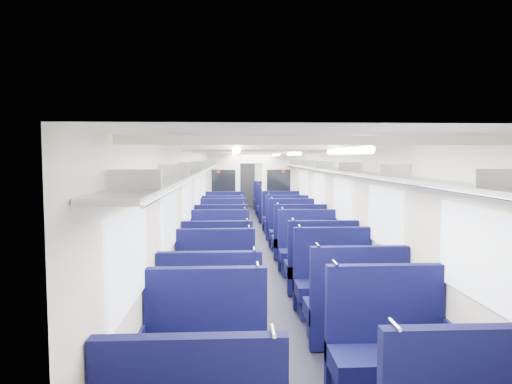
% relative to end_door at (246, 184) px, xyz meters
% --- Properties ---
extents(floor, '(2.80, 18.00, 0.01)m').
position_rel_end_door_xyz_m(floor, '(0.00, -8.94, -1.00)').
color(floor, black).
rests_on(floor, ground).
extents(ceiling, '(2.80, 18.00, 0.01)m').
position_rel_end_door_xyz_m(ceiling, '(0.00, -8.94, 1.35)').
color(ceiling, white).
rests_on(ceiling, wall_left).
extents(wall_left, '(0.02, 18.00, 2.35)m').
position_rel_end_door_xyz_m(wall_left, '(-1.40, -8.94, 0.18)').
color(wall_left, silver).
rests_on(wall_left, floor).
extents(dado_left, '(0.03, 17.90, 0.70)m').
position_rel_end_door_xyz_m(dado_left, '(-1.39, -8.94, -0.65)').
color(dado_left, '#111139').
rests_on(dado_left, floor).
extents(wall_right, '(0.02, 18.00, 2.35)m').
position_rel_end_door_xyz_m(wall_right, '(1.40, -8.94, 0.18)').
color(wall_right, silver).
rests_on(wall_right, floor).
extents(dado_right, '(0.03, 17.90, 0.70)m').
position_rel_end_door_xyz_m(dado_right, '(1.39, -8.94, -0.65)').
color(dado_right, '#111139').
rests_on(dado_right, floor).
extents(wall_far, '(2.80, 0.02, 2.35)m').
position_rel_end_door_xyz_m(wall_far, '(0.00, 0.06, 0.18)').
color(wall_far, silver).
rests_on(wall_far, floor).
extents(luggage_rack_left, '(0.36, 17.40, 0.18)m').
position_rel_end_door_xyz_m(luggage_rack_left, '(-1.21, -8.94, 0.97)').
color(luggage_rack_left, '#B2B5BA').
rests_on(luggage_rack_left, wall_left).
extents(luggage_rack_right, '(0.36, 17.40, 0.18)m').
position_rel_end_door_xyz_m(luggage_rack_right, '(1.21, -8.94, 0.97)').
color(luggage_rack_right, '#B2B5BA').
rests_on(luggage_rack_right, wall_right).
extents(windows, '(2.78, 15.60, 0.75)m').
position_rel_end_door_xyz_m(windows, '(0.00, -9.40, 0.42)').
color(windows, white).
rests_on(windows, wall_left).
extents(ceiling_fittings, '(2.70, 16.06, 0.11)m').
position_rel_end_door_xyz_m(ceiling_fittings, '(0.00, -9.20, 1.29)').
color(ceiling_fittings, white).
rests_on(ceiling_fittings, ceiling).
extents(end_door, '(0.75, 0.06, 2.00)m').
position_rel_end_door_xyz_m(end_door, '(0.00, 0.00, 0.00)').
color(end_door, black).
rests_on(end_door, floor).
extents(bulkhead, '(2.80, 0.10, 2.35)m').
position_rel_end_door_xyz_m(bulkhead, '(-0.00, -5.41, 0.23)').
color(bulkhead, white).
rests_on(bulkhead, floor).
extents(seat_2, '(1.11, 0.61, 1.24)m').
position_rel_end_door_xyz_m(seat_2, '(-0.83, -16.01, -0.62)').
color(seat_2, '#0E1045').
rests_on(seat_2, floor).
extents(seat_3, '(1.11, 0.61, 1.24)m').
position_rel_end_door_xyz_m(seat_3, '(0.83, -15.99, -0.62)').
color(seat_3, '#0E1045').
rests_on(seat_3, floor).
extents(seat_4, '(1.11, 0.61, 1.24)m').
position_rel_end_door_xyz_m(seat_4, '(-0.83, -15.02, -0.62)').
color(seat_4, '#0E1045').
rests_on(seat_4, floor).
extents(seat_5, '(1.11, 0.61, 1.24)m').
position_rel_end_door_xyz_m(seat_5, '(0.83, -14.81, -0.62)').
color(seat_5, '#0E1045').
rests_on(seat_5, floor).
extents(seat_6, '(1.11, 0.61, 1.24)m').
position_rel_end_door_xyz_m(seat_6, '(-0.83, -13.77, -0.62)').
color(seat_6, '#0E1045').
rests_on(seat_6, floor).
extents(seat_7, '(1.11, 0.61, 1.24)m').
position_rel_end_door_xyz_m(seat_7, '(0.83, -13.73, -0.62)').
color(seat_7, '#0E1045').
rests_on(seat_7, floor).
extents(seat_8, '(1.11, 0.61, 1.24)m').
position_rel_end_door_xyz_m(seat_8, '(-0.83, -12.69, -0.62)').
color(seat_8, '#0E1045').
rests_on(seat_8, floor).
extents(seat_9, '(1.11, 0.61, 1.24)m').
position_rel_end_door_xyz_m(seat_9, '(0.83, -12.73, -0.62)').
color(seat_9, '#0E1045').
rests_on(seat_9, floor).
extents(seat_10, '(1.11, 0.61, 1.24)m').
position_rel_end_door_xyz_m(seat_10, '(-0.83, -11.47, -0.62)').
color(seat_10, '#0E1045').
rests_on(seat_10, floor).
extents(seat_11, '(1.11, 0.61, 1.24)m').
position_rel_end_door_xyz_m(seat_11, '(0.83, -11.52, -0.62)').
color(seat_11, '#0E1045').
rests_on(seat_11, floor).
extents(seat_12, '(1.11, 0.61, 1.24)m').
position_rel_end_door_xyz_m(seat_12, '(-0.83, -10.25, -0.62)').
color(seat_12, '#0E1045').
rests_on(seat_12, floor).
extents(seat_13, '(1.11, 0.61, 1.24)m').
position_rel_end_door_xyz_m(seat_13, '(0.83, -10.26, -0.62)').
color(seat_13, '#0E1045').
rests_on(seat_13, floor).
extents(seat_14, '(1.11, 0.61, 1.24)m').
position_rel_end_door_xyz_m(seat_14, '(-0.83, -9.05, -0.62)').
color(seat_14, '#0E1045').
rests_on(seat_14, floor).
extents(seat_15, '(1.11, 0.61, 1.24)m').
position_rel_end_door_xyz_m(seat_15, '(0.83, -9.22, -0.62)').
color(seat_15, '#0E1045').
rests_on(seat_15, floor).
extents(seat_16, '(1.11, 0.61, 1.24)m').
position_rel_end_door_xyz_m(seat_16, '(-0.83, -8.00, -0.62)').
color(seat_16, '#0E1045').
rests_on(seat_16, floor).
extents(seat_17, '(1.11, 0.61, 1.24)m').
position_rel_end_door_xyz_m(seat_17, '(0.83, -7.94, -0.62)').
color(seat_17, '#0E1045').
rests_on(seat_17, floor).
extents(seat_18, '(1.11, 0.61, 1.24)m').
position_rel_end_door_xyz_m(seat_18, '(-0.83, -6.90, -0.62)').
color(seat_18, '#0E1045').
rests_on(seat_18, floor).
extents(seat_19, '(1.11, 0.61, 1.24)m').
position_rel_end_door_xyz_m(seat_19, '(0.83, -6.79, -0.62)').
color(seat_19, '#0E1045').
rests_on(seat_19, floor).
extents(seat_20, '(1.11, 0.61, 1.24)m').
position_rel_end_door_xyz_m(seat_20, '(-0.83, -4.91, -0.62)').
color(seat_20, '#0E1045').
rests_on(seat_20, floor).
extents(seat_21, '(1.11, 0.61, 1.24)m').
position_rel_end_door_xyz_m(seat_21, '(0.83, -4.81, -0.62)').
color(seat_21, '#0E1045').
rests_on(seat_21, floor).
extents(seat_22, '(1.11, 0.61, 1.24)m').
position_rel_end_door_xyz_m(seat_22, '(-0.83, -3.59, -0.62)').
color(seat_22, '#0E1045').
rests_on(seat_22, floor).
extents(seat_23, '(1.11, 0.61, 1.24)m').
position_rel_end_door_xyz_m(seat_23, '(0.83, -3.77, -0.62)').
color(seat_23, '#0E1045').
rests_on(seat_23, floor).
extents(seat_24, '(1.11, 0.61, 1.24)m').
position_rel_end_door_xyz_m(seat_24, '(-0.83, -2.55, -0.62)').
color(seat_24, '#0E1045').
rests_on(seat_24, floor).
extents(seat_25, '(1.11, 0.61, 1.24)m').
position_rel_end_door_xyz_m(seat_25, '(0.83, -2.54, -0.62)').
color(seat_25, '#0E1045').
rests_on(seat_25, floor).
extents(seat_26, '(1.11, 0.61, 1.24)m').
position_rel_end_door_xyz_m(seat_26, '(-0.83, -1.33, -0.62)').
color(seat_26, '#0E1045').
rests_on(seat_26, floor).
extents(seat_27, '(1.11, 0.61, 1.24)m').
position_rel_end_door_xyz_m(seat_27, '(0.83, -1.27, -0.62)').
color(seat_27, '#0E1045').
rests_on(seat_27, floor).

